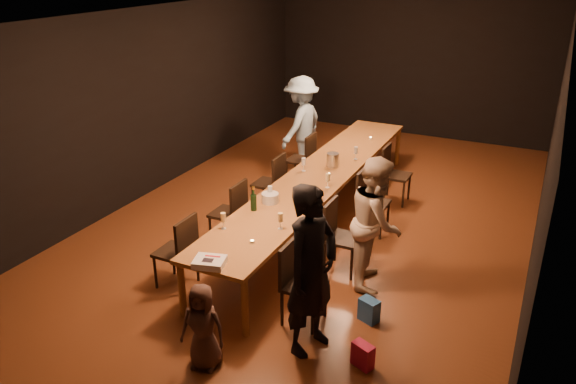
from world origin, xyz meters
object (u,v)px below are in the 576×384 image
at_px(chair_left_2, 268,183).
at_px(chair_left_3, 300,159).
at_px(table, 319,177).
at_px(chair_right_2, 373,202).
at_px(chair_left_1, 228,212).
at_px(chair_right_1, 344,238).
at_px(man_blue, 301,124).
at_px(chair_right_3, 396,175).
at_px(plate_stack, 270,198).
at_px(ice_bucket, 333,160).
at_px(chair_left_0, 175,251).
at_px(woman_birthday, 311,271).
at_px(birthday_cake, 209,262).
at_px(champagne_bottle, 253,198).
at_px(child, 203,327).
at_px(woman_tan, 376,222).
at_px(chair_right_0, 304,285).

relative_size(chair_left_2, chair_left_3, 1.00).
relative_size(table, chair_right_2, 6.45).
bearing_deg(chair_left_1, chair_right_1, -90.00).
relative_size(table, man_blue, 3.43).
height_order(chair_right_3, plate_stack, chair_right_3).
relative_size(chair_right_1, chair_left_1, 1.00).
xyz_separation_m(chair_left_1, ice_bucket, (0.90, 1.61, 0.39)).
bearing_deg(chair_right_2, ice_bucket, -117.02).
relative_size(chair_right_1, chair_right_3, 1.00).
height_order(table, chair_left_0, chair_left_0).
distance_m(chair_right_3, woman_birthday, 3.99).
height_order(birthday_cake, plate_stack, plate_stack).
xyz_separation_m(table, plate_stack, (-0.18, -1.20, 0.11)).
bearing_deg(champagne_bottle, child, -74.96).
bearing_deg(table, woman_birthday, -68.56).
xyz_separation_m(man_blue, ice_bucket, (1.20, -1.47, -0.02)).
bearing_deg(chair_right_3, champagne_bottle, -22.26).
relative_size(table, chair_left_2, 6.45).
bearing_deg(woman_tan, chair_left_0, 103.06).
relative_size(champagne_bottle, ice_bucket, 1.56).
relative_size(chair_right_1, chair_left_2, 1.00).
relative_size(chair_right_0, birthday_cake, 2.46).
bearing_deg(chair_right_0, birthday_cake, -59.88).
bearing_deg(plate_stack, woman_tan, -2.92).
bearing_deg(chair_left_0, birthday_cake, -120.81).
relative_size(chair_left_1, child, 1.02).
xyz_separation_m(chair_left_2, ice_bucket, (0.90, 0.41, 0.39)).
xyz_separation_m(chair_right_1, ice_bucket, (-0.80, 1.61, 0.39)).
height_order(chair_right_3, chair_left_3, same).
relative_size(chair_left_3, child, 1.02).
xyz_separation_m(table, chair_right_1, (0.85, -1.20, -0.24)).
bearing_deg(chair_left_1, plate_stack, -90.18).
distance_m(chair_left_3, woman_tan, 3.28).
distance_m(chair_right_0, chair_right_2, 2.40).
bearing_deg(plate_stack, man_blue, 107.43).
relative_size(table, chair_left_0, 6.45).
bearing_deg(child, woman_tan, 54.04).
height_order(chair_right_0, chair_right_1, same).
bearing_deg(chair_right_3, chair_left_3, -90.00).
bearing_deg(woman_birthday, chair_right_2, 20.81).
relative_size(chair_right_3, woman_tan, 0.57).
xyz_separation_m(chair_left_3, champagne_bottle, (0.59, -2.71, 0.45)).
height_order(table, chair_right_1, chair_right_1).
bearing_deg(man_blue, ice_bucket, 44.65).
bearing_deg(birthday_cake, chair_left_2, 90.44).
bearing_deg(chair_left_3, woman_birthday, -153.97).
height_order(woman_birthday, birthday_cake, woman_birthday).
height_order(chair_left_0, ice_bucket, ice_bucket).
distance_m(chair_left_0, ice_bucket, 2.97).
bearing_deg(champagne_bottle, table, 80.26).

